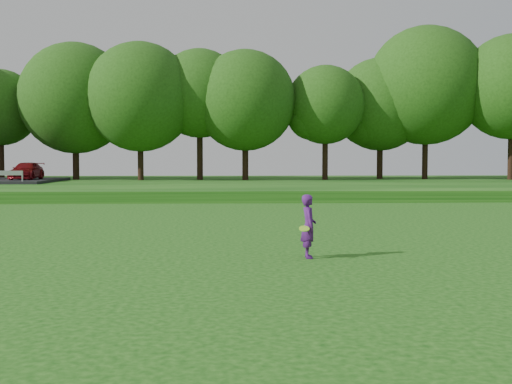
{
  "coord_description": "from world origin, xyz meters",
  "views": [
    {
      "loc": [
        0.07,
        -13.35,
        2.27
      ],
      "look_at": [
        0.98,
        5.1,
        1.3
      ],
      "focal_mm": 45.0,
      "sensor_mm": 36.0,
      "label": 1
    }
  ],
  "objects": [
    {
      "name": "berm",
      "position": [
        0.0,
        34.0,
        0.3
      ],
      "size": [
        130.0,
        30.0,
        0.6
      ],
      "primitive_type": "cube",
      "color": "#11450D",
      "rests_on": "ground"
    },
    {
      "name": "woman",
      "position": [
        1.98,
        1.09,
        0.73
      ],
      "size": [
        0.43,
        0.66,
        1.45
      ],
      "color": "#51186E",
      "rests_on": "ground"
    },
    {
      "name": "ground",
      "position": [
        0.0,
        0.0,
        0.0
      ],
      "size": [
        140.0,
        140.0,
        0.0
      ],
      "primitive_type": "plane",
      "color": "#11450D",
      "rests_on": "ground"
    },
    {
      "name": "treeline",
      "position": [
        0.0,
        38.0,
        8.1
      ],
      "size": [
        104.0,
        7.0,
        15.0
      ],
      "primitive_type": null,
      "color": "#1E4710",
      "rests_on": "berm"
    },
    {
      "name": "walking_path",
      "position": [
        0.0,
        20.0,
        0.02
      ],
      "size": [
        130.0,
        1.6,
        0.04
      ],
      "primitive_type": "cube",
      "color": "gray",
      "rests_on": "ground"
    }
  ]
}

